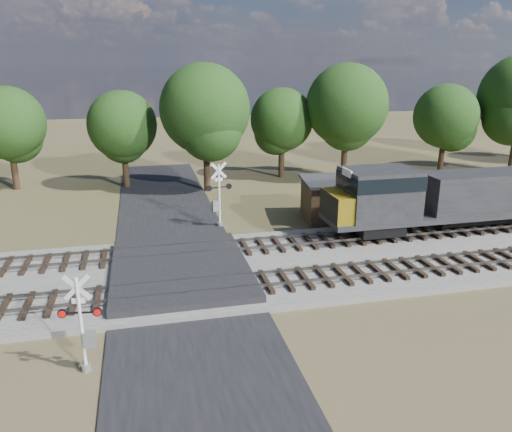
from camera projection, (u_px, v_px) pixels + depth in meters
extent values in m
plane|color=#494927|center=(182.00, 280.00, 25.73)|extent=(160.00, 160.00, 0.00)
cube|color=gray|center=(358.00, 257.00, 28.32)|extent=(140.00, 10.00, 0.30)
cube|color=black|center=(182.00, 279.00, 25.72)|extent=(7.00, 60.00, 0.08)
cube|color=#262628|center=(181.00, 271.00, 26.10)|extent=(7.00, 9.00, 0.62)
cube|color=black|center=(226.00, 286.00, 24.19)|extent=(44.00, 2.60, 0.18)
cube|color=#5E5950|center=(385.00, 273.00, 25.21)|extent=(140.00, 0.08, 0.15)
cube|color=#5E5950|center=(372.00, 262.00, 26.54)|extent=(140.00, 0.08, 0.15)
cube|color=black|center=(212.00, 249.00, 28.84)|extent=(44.00, 2.60, 0.18)
cube|color=#5E5950|center=(346.00, 240.00, 29.85)|extent=(140.00, 0.08, 0.15)
cube|color=#5E5950|center=(337.00, 232.00, 31.19)|extent=(140.00, 0.08, 0.15)
cylinder|color=silver|center=(81.00, 326.00, 17.65)|extent=(0.13, 0.13, 3.70)
cylinder|color=gray|center=(86.00, 367.00, 18.16)|extent=(0.33, 0.33, 0.28)
cube|color=silver|center=(77.00, 287.00, 17.21)|extent=(0.97, 0.16, 0.97)
cube|color=silver|center=(77.00, 287.00, 17.21)|extent=(0.97, 0.16, 0.97)
cube|color=silver|center=(78.00, 301.00, 17.36)|extent=(0.46, 0.09, 0.20)
cube|color=black|center=(80.00, 313.00, 17.50)|extent=(1.48, 0.25, 0.06)
cylinder|color=red|center=(62.00, 314.00, 17.44)|extent=(0.34, 0.14, 0.33)
cylinder|color=red|center=(97.00, 312.00, 17.55)|extent=(0.34, 0.14, 0.33)
cube|color=gray|center=(90.00, 339.00, 17.83)|extent=(0.45, 0.33, 0.60)
cylinder|color=silver|center=(219.00, 196.00, 33.39)|extent=(0.15, 0.15, 4.33)
cylinder|color=gray|center=(220.00, 224.00, 33.99)|extent=(0.39, 0.39, 0.32)
cube|color=silver|center=(219.00, 171.00, 32.88)|extent=(1.12, 0.27, 1.13)
cube|color=silver|center=(219.00, 171.00, 32.88)|extent=(1.12, 0.27, 1.13)
cube|color=silver|center=(219.00, 179.00, 33.05)|extent=(0.54, 0.14, 0.24)
cube|color=black|center=(219.00, 187.00, 33.21)|extent=(1.71, 0.42, 0.06)
cylinder|color=red|center=(229.00, 186.00, 33.50)|extent=(0.40, 0.19, 0.39)
cylinder|color=red|center=(209.00, 188.00, 32.93)|extent=(0.40, 0.19, 0.39)
cube|color=gray|center=(216.00, 206.00, 33.48)|extent=(0.54, 0.42, 0.70)
cube|color=#4A3620|center=(333.00, 201.00, 35.15)|extent=(4.42, 4.42, 2.74)
cube|color=#323235|center=(334.00, 181.00, 34.71)|extent=(4.86, 4.86, 0.20)
cylinder|color=black|center=(14.00, 164.00, 43.32)|extent=(0.56, 0.56, 4.44)
sphere|color=#193511|center=(8.00, 123.00, 42.27)|extent=(6.22, 6.22, 6.22)
cylinder|color=black|center=(125.00, 164.00, 44.06)|extent=(0.56, 0.56, 4.25)
sphere|color=#193511|center=(122.00, 125.00, 43.05)|extent=(5.95, 5.95, 5.95)
cylinder|color=black|center=(206.00, 160.00, 42.66)|extent=(0.56, 0.56, 5.38)
sphere|color=#193511|center=(205.00, 109.00, 41.38)|extent=(7.53, 7.53, 7.53)
cylinder|color=black|center=(281.00, 155.00, 48.00)|extent=(0.56, 0.56, 4.25)
sphere|color=#193511|center=(282.00, 120.00, 46.99)|extent=(5.96, 5.96, 5.96)
cylinder|color=black|center=(344.00, 152.00, 46.82)|extent=(0.56, 0.56, 5.36)
sphere|color=#193511|center=(347.00, 105.00, 45.54)|extent=(7.51, 7.51, 7.51)
cylinder|color=black|center=(442.00, 152.00, 49.21)|extent=(0.56, 0.56, 4.39)
sphere|color=#193511|center=(446.00, 116.00, 48.16)|extent=(6.15, 6.15, 6.15)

